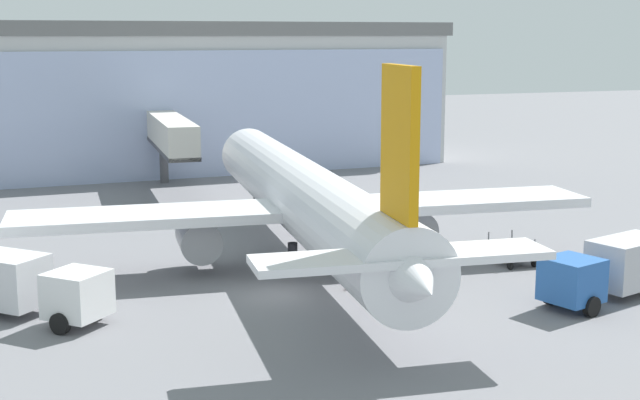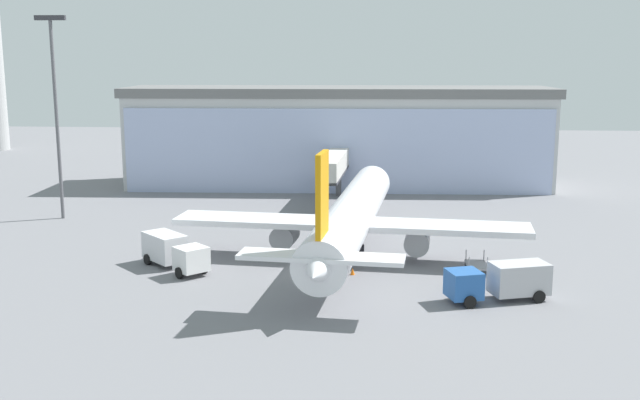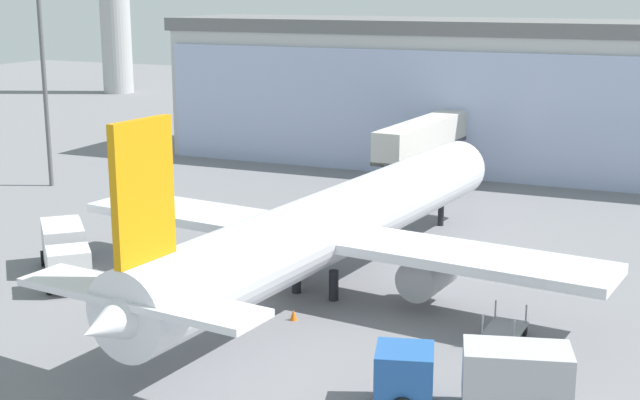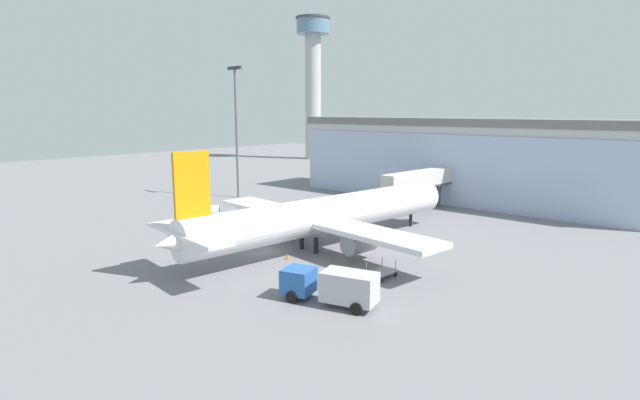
{
  "view_description": "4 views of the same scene",
  "coord_description": "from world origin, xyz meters",
  "px_view_note": "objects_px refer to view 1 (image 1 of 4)",
  "views": [
    {
      "loc": [
        -12.04,
        -38.33,
        11.99
      ],
      "look_at": [
        4.62,
        7.64,
        2.85
      ],
      "focal_mm": 50.0,
      "sensor_mm": 36.0,
      "label": 1
    },
    {
      "loc": [
        4.82,
        -57.37,
        17.05
      ],
      "look_at": [
        0.1,
        7.13,
        4.55
      ],
      "focal_mm": 42.0,
      "sensor_mm": 36.0,
      "label": 2
    },
    {
      "loc": [
        21.55,
        -36.68,
        15.7
      ],
      "look_at": [
        1.04,
        7.45,
        4.1
      ],
      "focal_mm": 50.0,
      "sensor_mm": 36.0,
      "label": 3
    },
    {
      "loc": [
        37.1,
        -32.39,
        14.28
      ],
      "look_at": [
        2.24,
        5.42,
        4.96
      ],
      "focal_mm": 28.0,
      "sensor_mm": 36.0,
      "label": 4
    }
  ],
  "objects_px": {
    "safety_cone_wingtip": "(23,281)",
    "airplane": "(305,199)",
    "safety_cone_nose": "(349,284)",
    "fuel_truck": "(611,268)",
    "catering_truck": "(25,284)",
    "baggage_cart": "(511,254)",
    "jet_bridge": "(171,136)"
  },
  "relations": [
    {
      "from": "airplane",
      "to": "safety_cone_wingtip",
      "type": "height_order",
      "value": "airplane"
    },
    {
      "from": "safety_cone_nose",
      "to": "airplane",
      "type": "bearing_deg",
      "value": 93.21
    },
    {
      "from": "airplane",
      "to": "fuel_truck",
      "type": "relative_size",
      "value": 4.93
    },
    {
      "from": "jet_bridge",
      "to": "baggage_cart",
      "type": "height_order",
      "value": "jet_bridge"
    },
    {
      "from": "catering_truck",
      "to": "fuel_truck",
      "type": "height_order",
      "value": "same"
    },
    {
      "from": "baggage_cart",
      "to": "catering_truck",
      "type": "bearing_deg",
      "value": 92.79
    },
    {
      "from": "safety_cone_wingtip",
      "to": "catering_truck",
      "type": "bearing_deg",
      "value": -89.86
    },
    {
      "from": "baggage_cart",
      "to": "safety_cone_nose",
      "type": "xyz_separation_m",
      "value": [
        -9.9,
        -1.67,
        -0.23
      ]
    },
    {
      "from": "airplane",
      "to": "safety_cone_wingtip",
      "type": "bearing_deg",
      "value": 94.51
    },
    {
      "from": "safety_cone_nose",
      "to": "safety_cone_wingtip",
      "type": "bearing_deg",
      "value": 158.13
    },
    {
      "from": "catering_truck",
      "to": "fuel_truck",
      "type": "distance_m",
      "value": 26.07
    },
    {
      "from": "baggage_cart",
      "to": "fuel_truck",
      "type": "bearing_deg",
      "value": -173.27
    },
    {
      "from": "catering_truck",
      "to": "fuel_truck",
      "type": "xyz_separation_m",
      "value": [
        25.29,
        -6.33,
        0.0
      ]
    },
    {
      "from": "jet_bridge",
      "to": "fuel_truck",
      "type": "xyz_separation_m",
      "value": [
        13.73,
        -34.13,
        -2.96
      ]
    },
    {
      "from": "catering_truck",
      "to": "baggage_cart",
      "type": "relative_size",
      "value": 2.39
    },
    {
      "from": "fuel_truck",
      "to": "safety_cone_wingtip",
      "type": "height_order",
      "value": "fuel_truck"
    },
    {
      "from": "jet_bridge",
      "to": "baggage_cart",
      "type": "relative_size",
      "value": 5.08
    },
    {
      "from": "airplane",
      "to": "fuel_truck",
      "type": "height_order",
      "value": "airplane"
    },
    {
      "from": "airplane",
      "to": "safety_cone_wingtip",
      "type": "xyz_separation_m",
      "value": [
        -14.32,
        0.29,
        -3.15
      ]
    },
    {
      "from": "jet_bridge",
      "to": "safety_cone_wingtip",
      "type": "distance_m",
      "value": 25.81
    },
    {
      "from": "safety_cone_nose",
      "to": "catering_truck",
      "type": "bearing_deg",
      "value": 176.98
    },
    {
      "from": "catering_truck",
      "to": "safety_cone_nose",
      "type": "height_order",
      "value": "catering_truck"
    },
    {
      "from": "airplane",
      "to": "catering_truck",
      "type": "height_order",
      "value": "airplane"
    },
    {
      "from": "safety_cone_nose",
      "to": "safety_cone_wingtip",
      "type": "height_order",
      "value": "same"
    },
    {
      "from": "airplane",
      "to": "baggage_cart",
      "type": "relative_size",
      "value": 13.33
    },
    {
      "from": "safety_cone_wingtip",
      "to": "airplane",
      "type": "bearing_deg",
      "value": -1.15
    },
    {
      "from": "baggage_cart",
      "to": "safety_cone_nose",
      "type": "bearing_deg",
      "value": 100.27
    },
    {
      "from": "baggage_cart",
      "to": "safety_cone_nose",
      "type": "distance_m",
      "value": 10.04
    },
    {
      "from": "catering_truck",
      "to": "safety_cone_nose",
      "type": "distance_m",
      "value": 14.69
    },
    {
      "from": "jet_bridge",
      "to": "baggage_cart",
      "type": "xyz_separation_m",
      "value": [
        12.97,
        -26.9,
        -3.92
      ]
    },
    {
      "from": "airplane",
      "to": "catering_truck",
      "type": "distance_m",
      "value": 15.23
    },
    {
      "from": "fuel_truck",
      "to": "airplane",
      "type": "bearing_deg",
      "value": -62.35
    }
  ]
}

